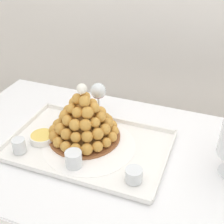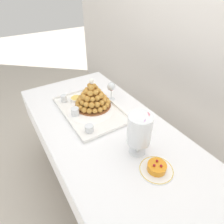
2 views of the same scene
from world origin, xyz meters
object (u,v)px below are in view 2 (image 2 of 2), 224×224
(dessert_cup_centre, at_px, (89,128))
(creme_brulee_ramekin, at_px, (76,99))
(serving_tray, at_px, (90,110))
(croquembouche, at_px, (92,96))
(macaron_goblet, at_px, (140,130))
(dessert_cup_mid_left, at_px, (75,112))
(wine_glass, at_px, (111,87))
(dessert_cup_left, at_px, (64,99))
(fruit_tart_plate, at_px, (157,168))

(dessert_cup_centre, relative_size, creme_brulee_ramekin, 0.59)
(serving_tray, bearing_deg, dessert_cup_centre, -27.88)
(croquembouche, bearing_deg, serving_tray, -48.25)
(creme_brulee_ramekin, distance_m, macaron_goblet, 0.71)
(croquembouche, distance_m, creme_brulee_ramekin, 0.18)
(serving_tray, relative_size, croquembouche, 2.12)
(dessert_cup_mid_left, bearing_deg, serving_tray, 89.53)
(dessert_cup_centre, distance_m, wine_glass, 0.44)
(creme_brulee_ramekin, height_order, macaron_goblet, macaron_goblet)
(wine_glass, bearing_deg, dessert_cup_mid_left, -81.18)
(dessert_cup_left, bearing_deg, fruit_tart_plate, 10.85)
(croquembouche, xyz_separation_m, wine_glass, (-0.02, 0.18, 0.02))
(fruit_tart_plate, relative_size, wine_glass, 1.21)
(creme_brulee_ramekin, height_order, wine_glass, wine_glass)
(dessert_cup_mid_left, distance_m, dessert_cup_centre, 0.21)
(dessert_cup_mid_left, xyz_separation_m, creme_brulee_ramekin, (-0.18, 0.09, -0.01))
(serving_tray, relative_size, wine_glass, 3.90)
(creme_brulee_ramekin, relative_size, macaron_goblet, 0.36)
(dessert_cup_centre, bearing_deg, serving_tray, 152.12)
(croquembouche, bearing_deg, dessert_cup_left, -137.85)
(dessert_cup_centre, distance_m, macaron_goblet, 0.37)
(dessert_cup_mid_left, height_order, dessert_cup_centre, dessert_cup_mid_left)
(serving_tray, bearing_deg, creme_brulee_ramekin, -169.97)
(dessert_cup_mid_left, bearing_deg, wine_glass, 98.82)
(serving_tray, xyz_separation_m, macaron_goblet, (0.51, 0.05, 0.16))
(macaron_goblet, bearing_deg, wine_glass, 162.92)
(fruit_tart_plate, bearing_deg, serving_tray, -175.74)
(macaron_goblet, relative_size, wine_glass, 1.78)
(fruit_tart_plate, bearing_deg, macaron_goblet, -179.27)
(dessert_cup_mid_left, relative_size, dessert_cup_centre, 1.03)
(dessert_cup_left, relative_size, wine_glass, 0.35)
(wine_glass, bearing_deg, dessert_cup_centre, -51.52)
(creme_brulee_ramekin, distance_m, wine_glass, 0.30)
(dessert_cup_mid_left, distance_m, creme_brulee_ramekin, 0.20)
(fruit_tart_plate, distance_m, wine_glass, 0.75)
(croquembouche, xyz_separation_m, dessert_cup_centre, (0.25, -0.16, -0.06))
(dessert_cup_left, relative_size, dessert_cup_centre, 0.92)
(macaron_goblet, bearing_deg, dessert_cup_mid_left, -162.02)
(macaron_goblet, distance_m, fruit_tart_plate, 0.22)
(dessert_cup_left, height_order, macaron_goblet, macaron_goblet)
(croquembouche, relative_size, creme_brulee_ramekin, 2.87)
(dessert_cup_centre, distance_m, fruit_tart_plate, 0.49)
(serving_tray, height_order, croquembouche, croquembouche)
(dessert_cup_left, distance_m, dessert_cup_mid_left, 0.22)
(serving_tray, distance_m, dessert_cup_left, 0.25)
(dessert_cup_mid_left, bearing_deg, croquembouche, 103.11)
(serving_tray, distance_m, dessert_cup_centre, 0.24)
(dessert_cup_mid_left, xyz_separation_m, macaron_goblet, (0.52, 0.17, 0.13))
(croquembouche, height_order, fruit_tart_plate, croquembouche)
(dessert_cup_centre, xyz_separation_m, wine_glass, (-0.27, 0.34, 0.08))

